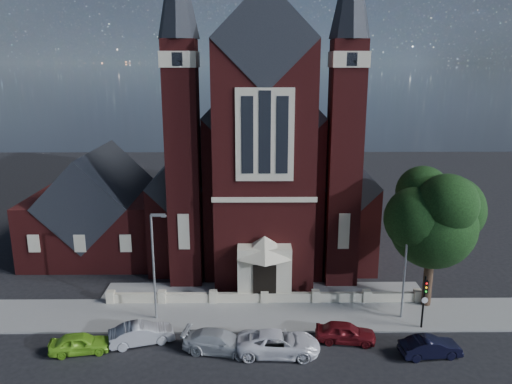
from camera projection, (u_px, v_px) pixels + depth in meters
ground at (262, 261)px, 47.30m from camera, size 120.00×120.00×0.00m
pavement_strip at (265, 315)px, 37.13m from camera, size 60.00×5.00×0.12m
forecourt_paving at (264, 292)px, 41.01m from camera, size 26.00×3.00×0.14m
forecourt_wall at (264, 303)px, 39.07m from camera, size 24.00×0.40×0.90m
church at (261, 161)px, 52.94m from camera, size 20.01×34.90×29.20m
parish_hall at (100, 212)px, 49.07m from camera, size 12.00×12.20×10.24m
street_tree at (436, 221)px, 36.66m from camera, size 6.40×6.60×10.70m
street_lamp_left at (155, 261)px, 35.44m from camera, size 1.16×0.22×8.09m
street_lamp_right at (407, 260)px, 35.58m from camera, size 1.16×0.22×8.09m
traffic_signal at (424, 296)px, 34.56m from camera, size 0.28×0.42×4.00m
car_lime_van at (80, 343)px, 32.26m from camera, size 4.05×2.17×1.31m
car_silver_a at (141, 334)px, 33.30m from camera, size 4.54×2.75×1.41m
car_silver_b at (220, 342)px, 32.34m from camera, size 5.10×2.81×1.40m
car_white_suv at (278, 343)px, 32.09m from camera, size 5.45×2.67×1.49m
car_dark_red at (345, 332)px, 33.50m from camera, size 4.23×2.17×1.38m
car_navy at (430, 347)px, 31.83m from camera, size 4.05×1.82×1.29m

